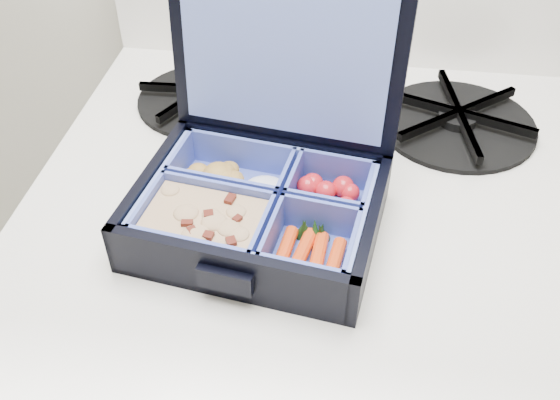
% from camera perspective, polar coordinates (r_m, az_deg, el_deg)
% --- Properties ---
extents(stove, '(0.61, 0.61, 0.92)m').
position_cam_1_polar(stove, '(1.03, 2.80, -17.81)').
color(stove, white).
rests_on(stove, floor).
extents(bento_box, '(0.25, 0.21, 0.05)m').
position_cam_1_polar(bento_box, '(0.59, -2.02, -0.99)').
color(bento_box, black).
rests_on(bento_box, stove).
extents(burner_grate, '(0.24, 0.24, 0.03)m').
position_cam_1_polar(burner_grate, '(0.76, 15.96, 7.33)').
color(burner_grate, black).
rests_on(burner_grate, stove).
extents(burner_grate_rear, '(0.17, 0.17, 0.02)m').
position_cam_1_polar(burner_grate_rear, '(0.79, -6.95, 9.52)').
color(burner_grate_rear, black).
rests_on(burner_grate_rear, stove).
extents(fork, '(0.14, 0.16, 0.01)m').
position_cam_1_polar(fork, '(0.70, 7.47, 3.91)').
color(fork, '#9390A9').
rests_on(fork, stove).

